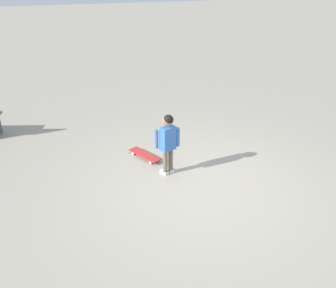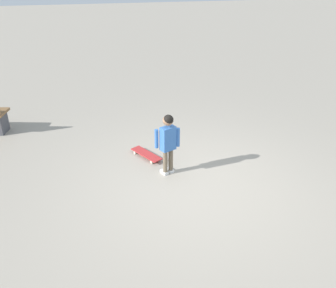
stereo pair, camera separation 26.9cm
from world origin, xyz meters
TOP-DOWN VIEW (x-y plane):
  - ground_plane at (0.00, 0.00)m, footprint 50.00×50.00m
  - child_person at (-0.40, 0.50)m, footprint 0.41×0.25m
  - skateboard at (-0.67, 1.11)m, footprint 0.51×0.68m

SIDE VIEW (x-z plane):
  - ground_plane at x=0.00m, z-range 0.00..0.00m
  - skateboard at x=-0.67m, z-range 0.02..0.10m
  - child_person at x=-0.40m, z-range 0.13..1.19m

